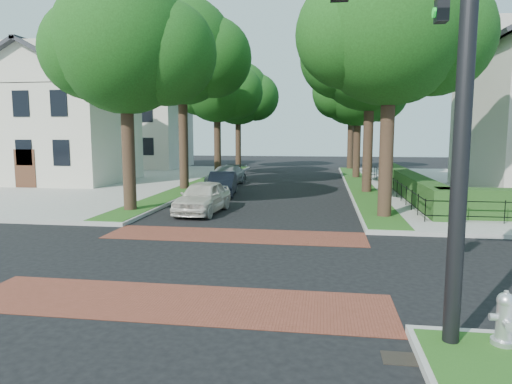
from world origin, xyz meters
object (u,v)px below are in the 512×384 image
traffic_signal (448,56)px  fire_hydrant (505,320)px  parked_car_rear (226,176)px  parked_car_front (203,197)px  parked_car_middle (222,184)px

traffic_signal → fire_hydrant: (1.01, -0.19, -4.12)m
traffic_signal → parked_car_rear: size_ratio=1.75×
parked_car_front → parked_car_middle: size_ratio=1.02×
traffic_signal → parked_car_front: (-7.19, 11.90, -3.99)m
traffic_signal → fire_hydrant: traffic_signal is taller
parked_car_front → parked_car_rear: parked_car_front is taller
parked_car_front → parked_car_rear: 11.04m
parked_car_front → parked_car_middle: bearing=98.5°
parked_car_front → fire_hydrant: parked_car_front is taller
parked_car_middle → parked_car_rear: size_ratio=0.90×
parked_car_middle → parked_car_rear: parked_car_middle is taller
fire_hydrant → parked_car_front: bearing=108.9°
parked_car_rear → fire_hydrant: bearing=-60.5°
traffic_signal → parked_car_rear: (-8.49, 22.87, -4.04)m
parked_car_front → fire_hydrant: size_ratio=4.62×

